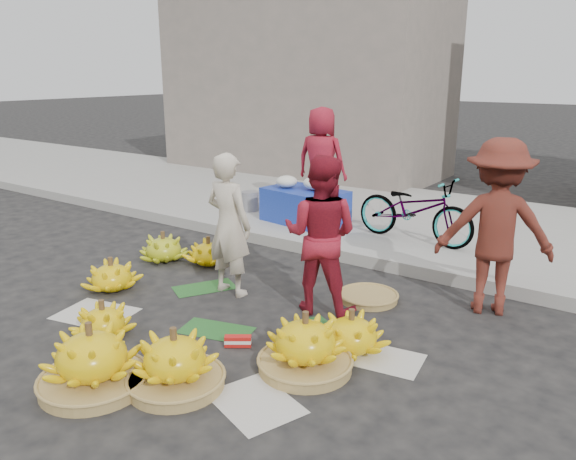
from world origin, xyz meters
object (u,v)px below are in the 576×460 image
Objects in this scene: banana_bunch_4 at (305,345)px; vendor_cream at (229,225)px; banana_bunch_0 at (112,275)px; flower_table at (305,203)px; bicycle at (415,209)px.

vendor_cream is at bearing 149.93° from banana_bunch_4.
flower_table is at bearing 82.60° from banana_bunch_0.
banana_bunch_0 is at bearing 175.33° from banana_bunch_4.
banana_bunch_4 is at bearing 151.47° from vendor_cream.
banana_bunch_4 is 4.02m from flower_table.
vendor_cream is 2.59m from flower_table.
banana_bunch_4 is at bearing -166.71° from bicycle.
banana_bunch_0 is 3.17m from flower_table.
flower_table is (-2.21, 3.35, 0.18)m from banana_bunch_4.
vendor_cream is (-1.52, 0.88, 0.53)m from banana_bunch_4.
bicycle is (0.99, 2.50, -0.20)m from vendor_cream.
vendor_cream is at bearing 162.75° from bicycle.
vendor_cream reaches higher than bicycle.
banana_bunch_0 is at bearing 151.02° from bicycle.
banana_bunch_0 is at bearing -88.89° from flower_table.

